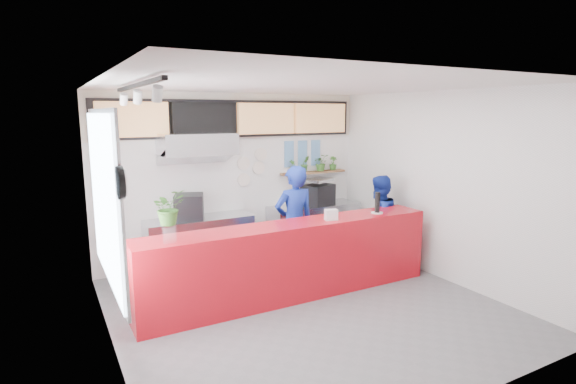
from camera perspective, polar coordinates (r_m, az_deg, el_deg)
name	(u,v)px	position (r m, az deg, el deg)	size (l,w,h in m)	color
floor	(306,306)	(6.44, 2.29, -14.32)	(5.00, 5.00, 0.00)	slate
ceiling	(308,85)	(5.88, 2.50, 13.40)	(5.00, 5.00, 0.00)	silver
wall_back	(235,177)	(8.19, -6.70, 1.87)	(5.00, 5.00, 0.00)	white
wall_left	(106,222)	(5.18, -22.08, -3.60)	(5.00, 5.00, 0.00)	white
wall_right	(441,186)	(7.56, 18.83, 0.72)	(5.00, 5.00, 0.00)	white
service_counter	(292,260)	(6.56, 0.50, -8.68)	(4.50, 0.60, 1.10)	#B50C18
cream_band	(234,116)	(8.10, -6.83, 9.58)	(5.00, 0.02, 0.80)	beige
prep_bench	(200,243)	(7.87, -11.14, -6.42)	(1.80, 0.60, 0.90)	#B2B5BA
panini_oven	(189,207)	(7.67, -12.45, -1.83)	(0.46, 0.46, 0.42)	black
extraction_hood	(197,144)	(7.53, -11.46, 6.00)	(1.20, 0.70, 0.35)	#B2B5BA
hood_lip	(198,156)	(7.54, -11.41, 4.48)	(1.20, 0.70, 0.08)	#B2B5BA
right_bench	(314,227)	(8.81, 3.30, -4.48)	(1.80, 0.60, 0.90)	#B2B5BA
espresso_machine	(318,194)	(8.72, 3.84, -0.32)	(0.60, 0.43, 0.38)	black
espresso_tray	(318,180)	(8.67, 3.86, 1.53)	(0.56, 0.39, 0.05)	#AEB1B6
herb_shelf	(313,172)	(8.82, 3.23, 2.51)	(1.40, 0.18, 0.04)	brown
menu_board_far_left	(133,119)	(7.51, -19.11, 8.70)	(1.10, 0.10, 0.55)	tan
menu_board_mid_left	(204,119)	(7.79, -10.59, 9.10)	(1.10, 0.10, 0.55)	black
menu_board_mid_right	(266,119)	(8.23, -2.80, 9.30)	(1.10, 0.10, 0.55)	tan
menu_board_far_right	(320,118)	(8.80, 4.09, 9.33)	(1.10, 0.10, 0.55)	tan
soffit	(235,119)	(8.07, -6.74, 9.23)	(4.80, 0.04, 0.65)	black
window_pane	(104,199)	(5.43, -22.29, -0.84)	(0.04, 2.20, 1.90)	silver
window_frame	(106,199)	(5.43, -22.08, -0.83)	(0.03, 2.30, 2.00)	#B2B5BA
wall_clock_rim	(120,183)	(4.20, -20.54, 1.12)	(0.30, 0.30, 0.05)	black
wall_clock_face	(124,182)	(4.20, -20.13, 1.15)	(0.26, 0.26, 0.02)	white
track_rail	(137,85)	(5.11, -18.61, 12.73)	(0.05, 2.40, 0.04)	black
dec_plate_a	(243,163)	(8.19, -5.68, 3.65)	(0.24, 0.24, 0.03)	silver
dec_plate_b	(259,168)	(8.32, -3.76, 3.08)	(0.24, 0.24, 0.03)	silver
dec_plate_c	(244,180)	(8.23, -5.64, 1.57)	(0.24, 0.24, 0.03)	silver
dec_plate_d	(261,154)	(8.32, -3.47, 4.81)	(0.24, 0.24, 0.03)	silver
photo_frame_a	(289,148)	(8.59, 0.13, 5.67)	(0.20, 0.02, 0.25)	#598CBF
photo_frame_b	(303,147)	(8.74, 1.86, 5.74)	(0.20, 0.02, 0.25)	#598CBF
photo_frame_c	(316,146)	(8.89, 3.53, 5.80)	(0.20, 0.02, 0.25)	#598CBF
photo_frame_d	(289,161)	(8.61, 0.13, 4.01)	(0.20, 0.02, 0.25)	#598CBF
photo_frame_e	(302,160)	(8.76, 1.85, 4.11)	(0.20, 0.02, 0.25)	#598CBF
photo_frame_f	(316,159)	(8.92, 3.52, 4.20)	(0.20, 0.02, 0.25)	#598CBF
staff_center	(294,223)	(7.14, 0.79, -3.99)	(0.67, 0.44, 1.85)	navy
staff_right	(378,221)	(7.97, 11.41, -3.62)	(0.78, 0.60, 1.60)	navy
herb_a	(292,166)	(8.57, 0.55, 3.29)	(0.14, 0.09, 0.26)	#336322
herb_b	(305,164)	(8.70, 2.18, 3.60)	(0.18, 0.14, 0.32)	#336322
herb_c	(321,163)	(8.90, 4.23, 3.75)	(0.29, 0.26, 0.33)	#336322
herb_d	(333,163)	(9.06, 5.74, 3.66)	(0.15, 0.14, 0.27)	#336322
glass_vase	(170,234)	(5.66, -14.80, -5.20)	(0.16, 0.16, 0.20)	silver
basil_vase	(168,207)	(5.58, -14.96, -1.88)	(0.39, 0.34, 0.43)	#336322
napkin_holder	(331,215)	(6.62, 5.50, -2.89)	(0.18, 0.11, 0.16)	white
white_plate	(377,213)	(7.18, 11.24, -2.60)	(0.18, 0.18, 0.01)	white
pepper_mill	(377,202)	(7.15, 11.29, -1.29)	(0.08, 0.08, 0.32)	black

